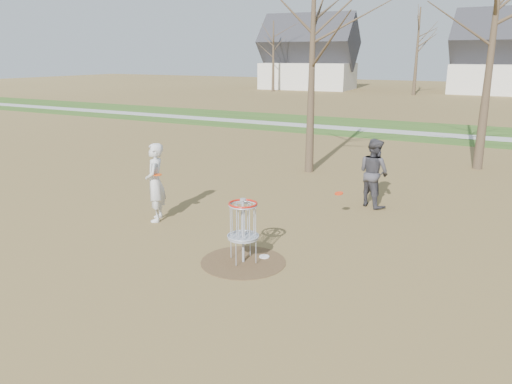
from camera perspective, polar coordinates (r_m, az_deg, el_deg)
ground at (r=10.59m, az=-1.46°, el=-8.00°), size 160.00×160.00×0.00m
green_band at (r=30.13m, az=18.78°, el=6.58°), size 160.00×8.00×0.01m
footpath at (r=29.15m, az=18.44°, el=6.35°), size 160.00×1.50×0.01m
dirt_circle at (r=10.59m, az=-1.46°, el=-7.98°), size 1.80×1.80×0.01m
player_standing at (r=13.14m, az=-11.44°, el=1.07°), size 0.80×0.89×2.05m
player_throwing at (r=14.53m, az=13.30°, el=2.16°), size 1.20×1.12×1.96m
disc_grounded at (r=10.81m, az=0.96°, el=-7.39°), size 0.22×0.22×0.02m
discs_in_play at (r=12.74m, az=-0.26°, el=0.85°), size 4.20×2.61×0.60m
disc_golf_basket at (r=10.27m, az=-1.49°, el=-3.31°), size 0.64×0.64×1.35m
bare_trees at (r=44.35m, az=25.18°, el=15.49°), size 52.62×44.98×9.00m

